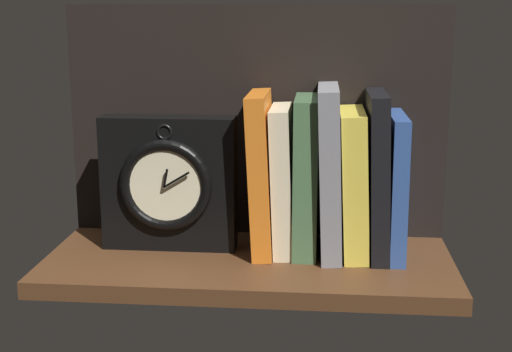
# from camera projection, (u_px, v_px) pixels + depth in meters

# --- Properties ---
(ground_plane) EXTENTS (0.61, 0.26, 0.03)m
(ground_plane) POSITION_uv_depth(u_px,v_px,m) (249.00, 265.00, 1.08)
(ground_plane) COLOR #4C2D19
(back_panel) EXTENTS (0.61, 0.01, 0.37)m
(back_panel) POSITION_uv_depth(u_px,v_px,m) (256.00, 122.00, 1.15)
(back_panel) COLOR black
(back_panel) RESTS_ON ground_plane
(book_orange_pandolfini) EXTENTS (0.04, 0.14, 0.24)m
(book_orange_pandolfini) POSITION_uv_depth(u_px,v_px,m) (262.00, 173.00, 1.08)
(book_orange_pandolfini) COLOR orange
(book_orange_pandolfini) RESTS_ON ground_plane
(book_cream_twain) EXTENTS (0.04, 0.12, 0.22)m
(book_cream_twain) POSITION_uv_depth(u_px,v_px,m) (283.00, 180.00, 1.08)
(book_cream_twain) COLOR beige
(book_cream_twain) RESTS_ON ground_plane
(book_green_romantic) EXTENTS (0.04, 0.13, 0.24)m
(book_green_romantic) POSITION_uv_depth(u_px,v_px,m) (306.00, 175.00, 1.08)
(book_green_romantic) COLOR #476B44
(book_green_romantic) RESTS_ON ground_plane
(book_gray_chess) EXTENTS (0.04, 0.16, 0.25)m
(book_gray_chess) POSITION_uv_depth(u_px,v_px,m) (330.00, 171.00, 1.07)
(book_gray_chess) COLOR gray
(book_gray_chess) RESTS_ON ground_plane
(book_yellow_seinlanguage) EXTENTS (0.05, 0.14, 0.22)m
(book_yellow_seinlanguage) POSITION_uv_depth(u_px,v_px,m) (354.00, 183.00, 1.07)
(book_yellow_seinlanguage) COLOR gold
(book_yellow_seinlanguage) RESTS_ON ground_plane
(book_black_skeptic) EXTENTS (0.04, 0.15, 0.25)m
(book_black_skeptic) POSITION_uv_depth(u_px,v_px,m) (377.00, 174.00, 1.07)
(book_black_skeptic) COLOR black
(book_black_skeptic) RESTS_ON ground_plane
(book_blue_modern) EXTENTS (0.03, 0.15, 0.21)m
(book_blue_modern) POSITION_uv_depth(u_px,v_px,m) (396.00, 185.00, 1.07)
(book_blue_modern) COLOR #2D4C8E
(book_blue_modern) RESTS_ON ground_plane
(framed_clock) EXTENTS (0.21, 0.06, 0.21)m
(framed_clock) POSITION_uv_depth(u_px,v_px,m) (169.00, 183.00, 1.09)
(framed_clock) COLOR black
(framed_clock) RESTS_ON ground_plane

